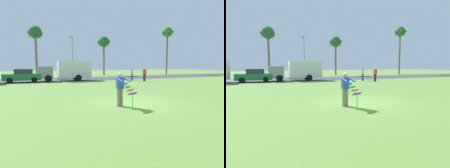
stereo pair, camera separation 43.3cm
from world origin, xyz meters
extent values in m
plane|color=olive|center=(0.00, 0.00, 0.00)|extent=(120.00, 120.00, 0.00)
cube|color=#424247|center=(0.00, 18.51, 0.01)|extent=(120.00, 8.00, 0.01)
cylinder|color=gray|center=(-1.00, -0.43, 0.45)|extent=(0.16, 0.16, 0.90)
cylinder|color=gray|center=(-1.18, -0.45, 0.45)|extent=(0.16, 0.16, 0.90)
cube|color=#2D4CA5|center=(-1.09, -0.44, 1.20)|extent=(0.39, 0.27, 0.60)
sphere|color=beige|center=(-1.09, -0.44, 1.62)|extent=(0.22, 0.22, 0.22)
cylinder|color=#2D4CA5|center=(-0.84, -0.65, 1.38)|extent=(0.17, 0.59, 0.24)
cylinder|color=#2D4CA5|center=(-1.28, -0.72, 1.38)|extent=(0.17, 0.59, 0.24)
cube|color=blue|center=(-1.06, -0.95, 1.19)|extent=(0.26, 0.20, 0.12)
cube|color=green|center=(-1.01, -1.10, 1.06)|extent=(0.35, 0.23, 0.12)
cube|color=orange|center=(-0.96, -1.26, 0.92)|extent=(0.44, 0.25, 0.12)
cube|color=purple|center=(-0.92, -1.42, 0.78)|extent=(0.53, 0.28, 0.12)
cylinder|color=green|center=(-0.92, -1.42, 0.39)|extent=(0.04, 0.04, 0.78)
cube|color=#1E7238|center=(-6.01, 16.11, 0.64)|extent=(4.22, 1.76, 0.76)
cube|color=#282D38|center=(-5.86, 16.11, 1.30)|extent=(2.04, 1.42, 0.60)
cylinder|color=black|center=(-7.33, 15.32, 0.32)|extent=(0.64, 0.23, 0.64)
cylinder|color=black|center=(-7.30, 16.94, 0.32)|extent=(0.64, 0.23, 0.64)
cylinder|color=black|center=(-4.72, 15.28, 0.32)|extent=(0.64, 0.23, 0.64)
cylinder|color=black|center=(-4.70, 16.90, 0.32)|extent=(0.64, 0.23, 0.64)
cube|color=gray|center=(-3.43, 16.20, 1.17)|extent=(1.86, 1.95, 1.50)
cube|color=silver|center=(0.27, 16.09, 1.52)|extent=(4.26, 2.12, 2.20)
cylinder|color=black|center=(-3.11, 15.27, 0.42)|extent=(0.85, 0.31, 0.84)
cylinder|color=black|center=(-3.05, 17.11, 0.42)|extent=(0.85, 0.31, 0.84)
cylinder|color=black|center=(0.60, 15.16, 0.42)|extent=(0.85, 0.31, 0.84)
cylinder|color=black|center=(0.65, 17.00, 0.42)|extent=(0.85, 0.31, 0.84)
cylinder|color=brown|center=(-4.01, 25.56, 3.65)|extent=(0.36, 0.36, 7.31)
sphere|color=#236028|center=(-4.01, 25.56, 7.51)|extent=(2.10, 2.10, 2.10)
cone|color=#236028|center=(-3.06, 25.56, 7.06)|extent=(0.44, 1.56, 1.28)
cone|color=#236028|center=(-3.71, 26.46, 7.06)|extent=(1.62, 0.90, 1.28)
cone|color=#236028|center=(-4.78, 26.12, 7.06)|extent=(1.27, 1.52, 1.28)
cone|color=#236028|center=(-4.78, 25.00, 7.06)|extent=(1.27, 1.52, 1.28)
cone|color=#236028|center=(-3.71, 24.66, 7.06)|extent=(1.62, 0.90, 1.28)
cylinder|color=brown|center=(8.67, 26.65, 3.25)|extent=(0.36, 0.36, 6.49)
sphere|color=#236028|center=(8.67, 26.65, 6.69)|extent=(2.10, 2.10, 2.10)
cone|color=#236028|center=(9.62, 26.65, 6.24)|extent=(0.44, 1.56, 1.28)
cone|color=#236028|center=(8.96, 27.55, 6.24)|extent=(1.62, 0.90, 1.28)
cone|color=#236028|center=(7.90, 27.20, 6.24)|extent=(1.27, 1.52, 1.28)
cone|color=#236028|center=(7.90, 26.09, 6.24)|extent=(1.27, 1.52, 1.28)
cone|color=#236028|center=(8.96, 25.74, 6.24)|extent=(1.62, 0.90, 1.28)
cylinder|color=brown|center=(22.51, 24.24, 4.48)|extent=(0.36, 0.36, 8.97)
sphere|color=#2D6B2D|center=(22.51, 24.24, 9.17)|extent=(2.10, 2.10, 2.10)
cone|color=#2D6B2D|center=(23.46, 24.24, 8.72)|extent=(0.44, 1.56, 1.28)
cone|color=#2D6B2D|center=(22.80, 25.15, 8.72)|extent=(1.62, 0.90, 1.28)
cone|color=#2D6B2D|center=(21.74, 24.80, 8.72)|extent=(1.27, 1.52, 1.28)
cone|color=#2D6B2D|center=(21.74, 23.68, 8.72)|extent=(1.27, 1.52, 1.28)
cone|color=#2D6B2D|center=(22.80, 23.34, 8.72)|extent=(1.62, 0.90, 1.28)
cylinder|color=#9E9EA3|center=(1.57, 22.99, 3.50)|extent=(0.16, 0.16, 7.00)
cylinder|color=#9E9EA3|center=(1.57, 23.69, 6.90)|extent=(0.10, 1.40, 0.10)
cube|color=#4C4C51|center=(1.57, 24.34, 6.86)|extent=(0.24, 0.44, 0.16)
cylinder|color=#384772|center=(7.32, 12.89, 0.45)|extent=(0.16, 0.16, 0.90)
cylinder|color=#384772|center=(7.17, 12.80, 0.45)|extent=(0.16, 0.16, 0.90)
cube|color=silver|center=(7.24, 12.84, 1.20)|extent=(0.42, 0.37, 0.60)
sphere|color=#9E7051|center=(7.24, 12.84, 1.62)|extent=(0.22, 0.22, 0.22)
cylinder|color=silver|center=(7.45, 12.97, 1.17)|extent=(0.09, 0.09, 0.58)
cylinder|color=silver|center=(7.04, 12.72, 1.17)|extent=(0.09, 0.09, 0.58)
cylinder|color=#26262B|center=(8.18, 11.41, 0.45)|extent=(0.16, 0.16, 0.90)
cylinder|color=#26262B|center=(8.24, 11.24, 0.45)|extent=(0.16, 0.16, 0.90)
cube|color=red|center=(8.21, 11.33, 1.20)|extent=(0.33, 0.41, 0.60)
sphere|color=beige|center=(8.21, 11.33, 1.62)|extent=(0.22, 0.22, 0.22)
cylinder|color=red|center=(8.13, 11.56, 1.17)|extent=(0.09, 0.09, 0.58)
cylinder|color=red|center=(8.28, 11.10, 1.17)|extent=(0.09, 0.09, 0.58)
camera|label=1|loc=(-5.30, -8.94, 2.12)|focal=30.22mm
camera|label=2|loc=(-4.90, -9.10, 2.12)|focal=30.22mm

